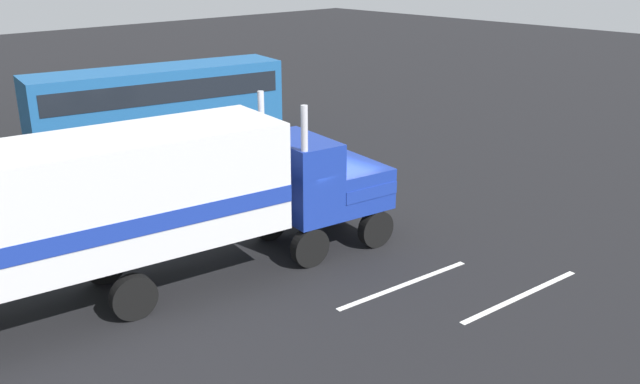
{
  "coord_description": "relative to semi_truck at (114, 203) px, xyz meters",
  "views": [
    {
      "loc": [
        -12.75,
        -13.4,
        8.2
      ],
      "look_at": [
        -0.12,
        -0.05,
        1.6
      ],
      "focal_mm": 38.06,
      "sensor_mm": 36.0,
      "label": 1
    }
  ],
  "objects": [
    {
      "name": "ground_plane",
      "position": [
        5.97,
        -0.87,
        -2.52
      ],
      "size": [
        120.0,
        120.0,
        0.0
      ],
      "primitive_type": "plane",
      "color": "black"
    },
    {
      "name": "lane_stripe_near",
      "position": [
        5.61,
        -4.37,
        -2.52
      ],
      "size": [
        4.39,
        0.69,
        0.01
      ],
      "primitive_type": "cube",
      "rotation": [
        0.0,
        0.0,
        -0.12
      ],
      "color": "silver",
      "rests_on": "ground_plane"
    },
    {
      "name": "lane_stripe_mid",
      "position": [
        7.26,
        -6.78,
        -2.52
      ],
      "size": [
        4.39,
        0.64,
        0.01
      ],
      "primitive_type": "cube",
      "rotation": [
        0.0,
        0.0,
        -0.11
      ],
      "color": "silver",
      "rests_on": "ground_plane"
    },
    {
      "name": "semi_truck",
      "position": [
        0.0,
        0.0,
        0.0
      ],
      "size": [
        14.38,
        4.73,
        4.5
      ],
      "color": "#193399",
      "rests_on": "ground_plane"
    },
    {
      "name": "person_bystander",
      "position": [
        4.25,
        2.09,
        -1.63
      ],
      "size": [
        0.4,
        0.48,
        1.63
      ],
      "color": "black",
      "rests_on": "ground_plane"
    },
    {
      "name": "parked_bus",
      "position": [
        8.16,
        11.83,
        -0.46
      ],
      "size": [
        11.28,
        4.55,
        3.4
      ],
      "color": "#1E5999",
      "rests_on": "ground_plane"
    }
  ]
}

